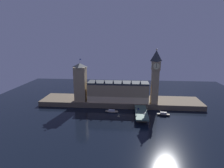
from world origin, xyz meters
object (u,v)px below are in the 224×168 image
car_southbound_lead (144,113)px  street_lamp_near (136,113)px  clock_tower (155,75)px  boat_upstream (112,111)px  victoria_tower (80,82)px  pedestrian_near_rail (136,115)px  pedestrian_far_rail (136,107)px  street_lamp_mid (147,109)px  car_northbound_lead (138,109)px  pedestrian_mid_walk (146,110)px  boat_downstream (163,114)px

car_southbound_lead → street_lamp_near: size_ratio=0.57×
clock_tower → boat_upstream: bearing=-159.4°
victoria_tower → pedestrian_near_rail: bearing=-32.9°
car_southbound_lead → boat_upstream: (-38.81, 15.50, -5.39)m
pedestrian_far_rail → street_lamp_mid: street_lamp_mid is taller
street_lamp_mid → pedestrian_far_rail: bearing=135.1°
pedestrian_far_rail → boat_upstream: pedestrian_far_rail is taller
car_northbound_lead → pedestrian_mid_walk: size_ratio=2.24×
car_northbound_lead → boat_downstream: (29.50, -3.14, -5.01)m
pedestrian_mid_walk → street_lamp_near: 23.02m
clock_tower → car_southbound_lead: size_ratio=17.33×
car_southbound_lead → pedestrian_mid_walk: (3.08, 9.02, 0.34)m
car_northbound_lead → boat_downstream: car_northbound_lead is taller
clock_tower → pedestrian_far_rail: clock_tower is taller
street_lamp_near → street_lamp_mid: 19.72m
car_northbound_lead → pedestrian_far_rail: pedestrian_far_rail is taller
pedestrian_far_rail → boat_upstream: size_ratio=0.10×
pedestrian_mid_walk → pedestrian_far_rail: (-12.32, 8.53, -0.00)m
boat_downstream → pedestrian_near_rail: bearing=-150.0°
car_southbound_lead → street_lamp_mid: (3.48, 4.87, 3.48)m
pedestrian_near_rail → car_northbound_lead: bearing=82.0°
pedestrian_mid_walk → street_lamp_mid: (0.40, -4.16, 3.15)m
victoria_tower → boat_upstream: size_ratio=3.31×
clock_tower → boat_downstream: (8.03, -25.84, -42.21)m
victoria_tower → boat_downstream: 114.47m
pedestrian_near_rail → pedestrian_far_rail: 26.41m
car_northbound_lead → pedestrian_far_rail: 5.40m
pedestrian_mid_walk → street_lamp_near: size_ratio=0.26×
pedestrian_far_rail → boat_upstream: 30.19m
car_southbound_lead → street_lamp_near: 14.29m
pedestrian_mid_walk → street_lamp_mid: street_lamp_mid is taller
victoria_tower → car_southbound_lead: 95.26m
pedestrian_mid_walk → boat_downstream: size_ratio=0.11×
boat_downstream → pedestrian_mid_walk: bearing=-177.3°
victoria_tower → street_lamp_near: 90.82m
boat_downstream → victoria_tower: bearing=164.8°
car_northbound_lead → boat_upstream: bearing=175.8°
victoria_tower → boat_downstream: (106.40, -28.88, -30.78)m
clock_tower → victoria_tower: (-98.37, 3.04, -11.43)m
boat_downstream → pedestrian_far_rail: bearing=166.9°
car_northbound_lead → pedestrian_near_rail: size_ratio=2.27×
car_northbound_lead → boat_downstream: size_ratio=0.24×
pedestrian_far_rail → street_lamp_mid: 18.24m
clock_tower → victoria_tower: 99.08m
street_lamp_mid → victoria_tower: bearing=158.6°
car_southbound_lead → pedestrian_far_rail: bearing=117.8°
car_northbound_lead → street_lamp_near: size_ratio=0.57×
car_northbound_lead → pedestrian_mid_walk: bearing=-23.9°
pedestrian_mid_walk → pedestrian_far_rail: size_ratio=1.00×
pedestrian_far_rail → street_lamp_near: 27.62m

